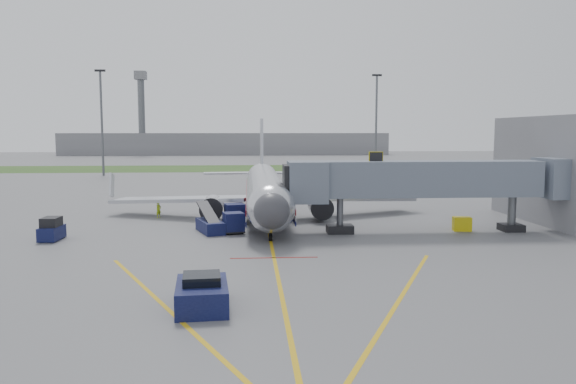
{
  "coord_description": "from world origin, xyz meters",
  "views": [
    {
      "loc": [
        -1.67,
        -41.53,
        8.58
      ],
      "look_at": [
        1.81,
        8.13,
        3.2
      ],
      "focal_mm": 35.0,
      "sensor_mm": 36.0,
      "label": 1
    }
  ],
  "objects": [
    {
      "name": "airliner",
      "position": [
        0.0,
        15.25,
        2.65
      ],
      "size": [
        32.1,
        35.67,
        10.25
      ],
      "color": "silver",
      "rests_on": "ground"
    },
    {
      "name": "baggage_cart_b",
      "position": [
        -3.0,
        10.07,
        0.99
      ],
      "size": [
        2.15,
        2.15,
        1.94
      ],
      "color": "#0C0E35",
      "rests_on": "ground"
    },
    {
      "name": "ramp_worker",
      "position": [
        -10.69,
        14.65,
        0.82
      ],
      "size": [
        0.67,
        0.71,
        1.63
      ],
      "primitive_type": "imported",
      "rotation": [
        0.0,
        0.0,
        0.92
      ],
      "color": "#A8CC18",
      "rests_on": "ground"
    },
    {
      "name": "baggage_cart_c",
      "position": [
        -3.0,
        5.46,
        0.91
      ],
      "size": [
        2.01,
        2.01,
        1.78
      ],
      "color": "#0C0E35",
      "rests_on": "ground"
    },
    {
      "name": "pushback_tug",
      "position": [
        -4.0,
        -14.67,
        0.71
      ],
      "size": [
        2.79,
        4.24,
        1.69
      ],
      "color": "#0C0E35",
      "rests_on": "ground"
    },
    {
      "name": "jet_bridge",
      "position": [
        12.86,
        5.0,
        4.47
      ],
      "size": [
        25.3,
        4.0,
        6.9
      ],
      "color": "slate",
      "rests_on": "ground"
    },
    {
      "name": "distant_terminal",
      "position": [
        -10.0,
        170.0,
        4.0
      ],
      "size": [
        120.0,
        14.0,
        8.0
      ],
      "primitive_type": "cube",
      "color": "slate",
      "rests_on": "ground"
    },
    {
      "name": "ground",
      "position": [
        0.0,
        0.0,
        0.0
      ],
      "size": [
        400.0,
        400.0,
        0.0
      ],
      "primitive_type": "plane",
      "color": "#565659",
      "rests_on": "ground"
    },
    {
      "name": "baggage_tug",
      "position": [
        -17.31,
        3.49,
        0.81
      ],
      "size": [
        1.49,
        2.69,
        1.84
      ],
      "color": "#0C0E35",
      "rests_on": "ground"
    },
    {
      "name": "apron_markings",
      "position": [
        0.0,
        -7.4,
        0.0
      ],
      "size": [
        21.52,
        50.0,
        0.01
      ],
      "color": "gold",
      "rests_on": "ground"
    },
    {
      "name": "belt_loader",
      "position": [
        -5.02,
        6.21,
        0.6
      ],
      "size": [
        2.82,
        5.08,
        2.4
      ],
      "color": "#0C0E35",
      "rests_on": "ground"
    },
    {
      "name": "light_mast_left",
      "position": [
        -30.0,
        70.0,
        10.78
      ],
      "size": [
        2.0,
        0.44,
        20.4
      ],
      "color": "#595B60",
      "rests_on": "ground"
    },
    {
      "name": "grass_strip",
      "position": [
        0.0,
        90.0,
        0.01
      ],
      "size": [
        300.0,
        25.0,
        0.01
      ],
      "primitive_type": "cube",
      "color": "#2D4C1E",
      "rests_on": "ground"
    },
    {
      "name": "control_tower",
      "position": [
        -40.0,
        165.0,
        17.33
      ],
      "size": [
        4.0,
        4.0,
        30.0
      ],
      "color": "#595B60",
      "rests_on": "ground"
    },
    {
      "name": "light_mast_right",
      "position": [
        25.0,
        75.0,
        10.78
      ],
      "size": [
        2.0,
        0.44,
        20.4
      ],
      "color": "#595B60",
      "rests_on": "ground"
    },
    {
      "name": "baggage_cart_a",
      "position": [
        -3.0,
        10.8,
        0.76
      ],
      "size": [
        1.8,
        1.8,
        1.48
      ],
      "color": "#0C0E35",
      "rests_on": "ground"
    },
    {
      "name": "ground_power_cart",
      "position": [
        16.75,
        5.35,
        0.6
      ],
      "size": [
        1.64,
        1.21,
        1.21
      ],
      "color": "#C8B50B",
      "rests_on": "ground"
    }
  ]
}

